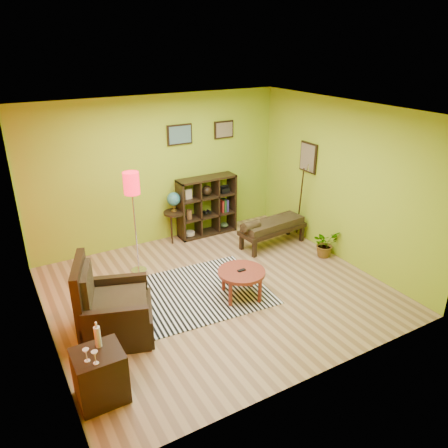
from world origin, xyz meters
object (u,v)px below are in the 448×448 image
side_cabinet (100,375)px  cube_shelf (208,206)px  coffee_table (241,274)px  potted_plant (325,246)px  bench (271,226)px  globe_table (174,205)px  armchair (112,313)px  floor_lamp (132,193)px

side_cabinet → cube_shelf: 4.59m
coffee_table → potted_plant: size_ratio=1.46×
bench → potted_plant: bearing=-54.7°
coffee_table → side_cabinet: bearing=-157.9°
cube_shelf → potted_plant: cube_shelf is taller
coffee_table → globe_table: 2.39m
potted_plant → globe_table: bearing=137.2°
side_cabinet → globe_table: bearing=54.6°
globe_table → bench: globe_table is taller
potted_plant → armchair: bearing=-175.3°
coffee_table → armchair: 2.00m
coffee_table → potted_plant: (2.05, 0.39, -0.19)m
cube_shelf → armchair: bearing=-139.3°
coffee_table → armchair: size_ratio=0.63×
globe_table → bench: (1.51, -1.11, -0.36)m
coffee_table → bench: (1.45, 1.25, 0.02)m
coffee_table → cube_shelf: (0.66, 2.36, 0.21)m
coffee_table → floor_lamp: (-1.12, 1.54, 1.05)m
armchair → cube_shelf: bearing=40.7°
coffee_table → bench: bench is taller
globe_table → potted_plant: bearing=-42.8°
coffee_table → armchair: bearing=178.2°
side_cabinet → bench: bearing=29.9°
potted_plant → bench: bearing=125.3°
floor_lamp → globe_table: 1.49m
potted_plant → floor_lamp: bearing=160.1°
coffee_table → floor_lamp: floor_lamp is taller
cube_shelf → bench: bearing=-54.9°
armchair → side_cabinet: size_ratio=1.25×
armchair → floor_lamp: bearing=59.1°
floor_lamp → cube_shelf: floor_lamp is taller
side_cabinet → bench: (3.90, 2.24, 0.09)m
coffee_table → bench: bearing=40.7°
cube_shelf → potted_plant: size_ratio=2.39×
globe_table → bench: bearing=-36.3°
coffee_table → armchair: (-2.00, 0.06, -0.05)m
bench → floor_lamp: bearing=173.4°
coffee_table → armchair: armchair is taller
cube_shelf → side_cabinet: bearing=-132.9°
floor_lamp → globe_table: floor_lamp is taller
armchair → bench: 3.65m
floor_lamp → globe_table: size_ratio=1.76×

